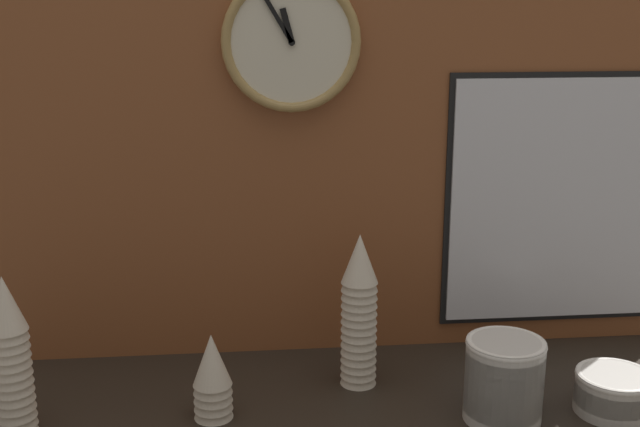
% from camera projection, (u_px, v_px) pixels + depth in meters
% --- Properties ---
extents(ground_plane, '(1.60, 0.56, 0.04)m').
position_uv_depth(ground_plane, '(343.00, 412.00, 1.55)').
color(ground_plane, black).
extents(wall_tiled_back, '(1.60, 0.03, 1.05)m').
position_uv_depth(wall_tiled_back, '(329.00, 112.00, 1.66)').
color(wall_tiled_back, brown).
rests_on(wall_tiled_back, ground_plane).
extents(cup_stack_far_left, '(0.07, 0.07, 0.30)m').
position_uv_depth(cup_stack_far_left, '(10.00, 357.00, 1.40)').
color(cup_stack_far_left, beige).
rests_on(cup_stack_far_left, ground_plane).
extents(cup_stack_center_left, '(0.07, 0.07, 0.17)m').
position_uv_depth(cup_stack_center_left, '(212.00, 376.00, 1.47)').
color(cup_stack_center_left, beige).
rests_on(cup_stack_center_left, ground_plane).
extents(cup_stack_center_right, '(0.07, 0.07, 0.31)m').
position_uv_depth(cup_stack_center_right, '(359.00, 310.00, 1.58)').
color(cup_stack_center_right, beige).
rests_on(cup_stack_center_right, ground_plane).
extents(bowl_stack_right, '(0.15, 0.15, 0.16)m').
position_uv_depth(bowl_stack_right, '(504.00, 378.00, 1.46)').
color(bowl_stack_right, beige).
rests_on(bowl_stack_right, ground_plane).
extents(bowl_stack_far_right, '(0.15, 0.15, 0.08)m').
position_uv_depth(bowl_stack_far_right, '(614.00, 391.00, 1.50)').
color(bowl_stack_far_right, beige).
rests_on(bowl_stack_far_right, ground_plane).
extents(wall_clock, '(0.28, 0.03, 0.28)m').
position_uv_depth(wall_clock, '(291.00, 42.00, 1.59)').
color(wall_clock, beige).
extents(menu_board, '(0.50, 0.01, 0.56)m').
position_uv_depth(menu_board, '(557.00, 201.00, 1.74)').
color(menu_board, black).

